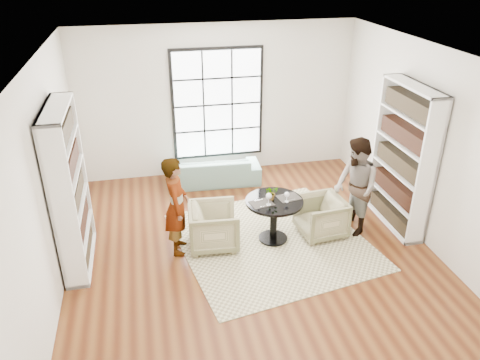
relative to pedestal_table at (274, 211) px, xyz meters
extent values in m
plane|color=brown|center=(-0.41, -0.22, -0.52)|extent=(6.00, 6.00, 0.00)
plane|color=silver|center=(-0.41, 2.78, 0.98)|extent=(5.50, 0.00, 5.50)
plane|color=silver|center=(-3.16, -0.22, 0.98)|extent=(0.00, 6.00, 6.00)
plane|color=silver|center=(2.34, -0.22, 0.98)|extent=(0.00, 6.00, 6.00)
plane|color=silver|center=(-0.41, -3.22, 0.98)|extent=(5.50, 0.00, 5.50)
plane|color=white|center=(-0.41, -0.22, 2.48)|extent=(6.00, 6.00, 0.00)
cube|color=black|center=(-0.41, 2.76, 0.93)|extent=(1.82, 0.06, 2.22)
cube|color=white|center=(-0.41, 2.72, 0.93)|extent=(1.70, 0.02, 2.10)
cube|color=beige|center=(-0.03, -0.05, -0.52)|extent=(3.27, 3.27, 0.01)
cylinder|color=black|center=(0.00, 0.00, -0.50)|extent=(0.46, 0.46, 0.04)
cylinder|color=black|center=(0.00, 0.00, -0.17)|extent=(0.12, 0.12, 0.64)
cylinder|color=black|center=(0.00, 0.00, 0.18)|extent=(0.90, 0.90, 0.04)
imported|color=gray|center=(-0.60, 2.23, -0.26)|extent=(1.85, 0.81, 0.53)
imported|color=#C3AB8B|center=(-0.96, 0.04, -0.18)|extent=(0.81, 0.79, 0.69)
imported|color=#C3AA8B|center=(0.79, 0.00, -0.20)|extent=(0.78, 0.77, 0.65)
imported|color=gray|center=(-1.51, 0.04, 0.26)|extent=(0.44, 0.61, 1.56)
imported|color=gray|center=(1.34, 0.00, 0.28)|extent=(0.64, 0.81, 1.62)
cube|color=#292624|center=(-0.22, -0.05, 0.20)|extent=(0.38, 0.32, 0.01)
cube|color=#292624|center=(0.24, 0.04, 0.20)|extent=(0.38, 0.32, 0.01)
cylinder|color=silver|center=(-0.13, -0.12, 0.20)|extent=(0.07, 0.07, 0.01)
cylinder|color=silver|center=(-0.13, -0.12, 0.26)|extent=(0.01, 0.01, 0.12)
sphere|color=maroon|center=(-0.13, -0.12, 0.35)|extent=(0.09, 0.09, 0.09)
ellipsoid|color=white|center=(-0.13, -0.12, 0.35)|extent=(0.09, 0.09, 0.10)
cylinder|color=silver|center=(0.17, -0.08, 0.20)|extent=(0.06, 0.06, 0.01)
cylinder|color=silver|center=(0.17, -0.08, 0.25)|extent=(0.01, 0.01, 0.10)
sphere|color=maroon|center=(0.17, -0.08, 0.33)|extent=(0.07, 0.07, 0.07)
ellipsoid|color=white|center=(0.17, -0.08, 0.33)|extent=(0.08, 0.08, 0.09)
imported|color=gray|center=(-0.04, 0.05, 0.31)|extent=(0.24, 0.22, 0.22)
camera|label=1|loc=(-1.85, -6.07, 3.73)|focal=35.00mm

